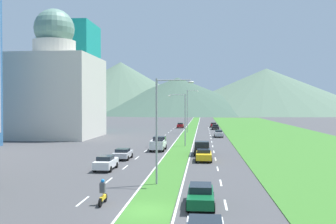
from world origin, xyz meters
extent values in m
plane|color=#424244|center=(0.00, 0.00, 0.00)|extent=(600.00, 600.00, 0.00)
cube|color=#387028|center=(0.00, 60.00, 0.03)|extent=(3.20, 240.00, 0.06)
cube|color=#387028|center=(20.60, 60.00, 0.03)|extent=(24.00, 240.00, 0.06)
cube|color=silver|center=(-5.10, 2.11, 0.01)|extent=(0.16, 2.80, 0.01)
cube|color=silver|center=(-5.10, 9.48, 0.01)|extent=(0.16, 2.80, 0.01)
cube|color=silver|center=(-5.10, 16.85, 0.01)|extent=(0.16, 2.80, 0.01)
cube|color=silver|center=(-5.10, 24.22, 0.01)|extent=(0.16, 2.80, 0.01)
cube|color=silver|center=(-5.10, 31.59, 0.01)|extent=(0.16, 2.80, 0.01)
cube|color=silver|center=(-5.10, 38.96, 0.01)|extent=(0.16, 2.80, 0.01)
cube|color=silver|center=(-5.10, 46.33, 0.01)|extent=(0.16, 2.80, 0.01)
cube|color=silver|center=(-5.10, 53.70, 0.01)|extent=(0.16, 2.80, 0.01)
cube|color=silver|center=(-5.10, 61.07, 0.01)|extent=(0.16, 2.80, 0.01)
cube|color=silver|center=(-5.10, 68.44, 0.01)|extent=(0.16, 2.80, 0.01)
cube|color=silver|center=(-5.10, 75.81, 0.01)|extent=(0.16, 2.80, 0.01)
cube|color=silver|center=(-5.10, 83.18, 0.01)|extent=(0.16, 2.80, 0.01)
cube|color=silver|center=(-5.10, 90.55, 0.01)|extent=(0.16, 2.80, 0.01)
cube|color=silver|center=(5.10, 2.11, 0.01)|extent=(0.16, 2.80, 0.01)
cube|color=silver|center=(5.10, 9.48, 0.01)|extent=(0.16, 2.80, 0.01)
cube|color=silver|center=(5.10, 16.85, 0.01)|extent=(0.16, 2.80, 0.01)
cube|color=silver|center=(5.10, 24.22, 0.01)|extent=(0.16, 2.80, 0.01)
cube|color=silver|center=(5.10, 31.59, 0.01)|extent=(0.16, 2.80, 0.01)
cube|color=silver|center=(5.10, 38.96, 0.01)|extent=(0.16, 2.80, 0.01)
cube|color=silver|center=(5.10, 46.33, 0.01)|extent=(0.16, 2.80, 0.01)
cube|color=silver|center=(5.10, 53.70, 0.01)|extent=(0.16, 2.80, 0.01)
cube|color=silver|center=(5.10, 61.07, 0.01)|extent=(0.16, 2.80, 0.01)
cube|color=silver|center=(5.10, 68.44, 0.01)|extent=(0.16, 2.80, 0.01)
cube|color=silver|center=(5.10, 75.81, 0.01)|extent=(0.16, 2.80, 0.01)
cube|color=silver|center=(5.10, 83.18, 0.01)|extent=(0.16, 2.80, 0.01)
cube|color=silver|center=(5.10, 90.55, 0.01)|extent=(0.16, 2.80, 0.01)
cube|color=silver|center=(-1.75, 60.00, 0.01)|extent=(0.16, 240.00, 0.01)
cube|color=silver|center=(1.75, 60.00, 0.01)|extent=(0.16, 240.00, 0.01)
cube|color=beige|center=(-28.13, 53.49, 8.59)|extent=(17.82, 17.82, 17.18)
cylinder|color=beige|center=(-28.13, 53.49, 18.87)|extent=(8.88, 8.88, 3.38)
sphere|color=slate|center=(-28.13, 53.49, 23.10)|extent=(8.45, 8.45, 8.45)
cube|color=teal|center=(-32.50, 75.03, 14.41)|extent=(13.30, 13.30, 28.83)
cone|color=#516B56|center=(-62.06, 269.62, 20.44)|extent=(141.88, 141.88, 40.88)
cone|color=#3D5647|center=(-15.15, 248.48, 13.36)|extent=(134.83, 134.83, 26.72)
cone|color=#516B56|center=(51.63, 270.39, 17.41)|extent=(163.68, 163.68, 34.82)
cylinder|color=#99999E|center=(-0.50, 8.18, 4.61)|extent=(0.18, 0.18, 9.23)
cylinder|color=#99999E|center=(0.99, 8.08, 9.08)|extent=(2.98, 0.30, 0.10)
ellipsoid|color=silver|center=(2.48, 7.98, 8.88)|extent=(0.56, 0.28, 0.20)
cylinder|color=#99999E|center=(0.51, 38.35, 4.39)|extent=(0.18, 0.18, 8.77)
cylinder|color=#99999E|center=(-0.79, 38.31, 8.62)|extent=(2.61, 0.19, 0.10)
ellipsoid|color=silver|center=(-2.09, 38.26, 8.42)|extent=(0.56, 0.28, 0.20)
cylinder|color=#99999E|center=(-0.43, 68.52, 5.28)|extent=(0.18, 0.18, 10.57)
cylinder|color=#99999E|center=(0.82, 68.41, 10.42)|extent=(2.51, 0.32, 0.10)
ellipsoid|color=silver|center=(2.07, 68.30, 10.22)|extent=(0.56, 0.28, 0.20)
cube|color=yellow|center=(3.60, 22.33, 0.68)|extent=(1.87, 4.33, 0.71)
cube|color=black|center=(3.60, 22.50, 1.24)|extent=(1.61, 1.90, 0.41)
cylinder|color=black|center=(4.50, 20.99, 0.32)|extent=(0.22, 0.64, 0.64)
cylinder|color=black|center=(2.71, 20.99, 0.32)|extent=(0.22, 0.64, 0.64)
cylinder|color=black|center=(4.50, 23.67, 0.32)|extent=(0.22, 0.64, 0.64)
cylinder|color=black|center=(2.71, 23.67, 0.32)|extent=(0.22, 0.64, 0.64)
cube|color=maroon|center=(-3.34, 88.28, 0.69)|extent=(1.84, 4.36, 0.73)
cube|color=black|center=(-3.34, 88.11, 1.29)|extent=(1.58, 1.92, 0.48)
cylinder|color=black|center=(-4.22, 89.64, 0.32)|extent=(0.22, 0.64, 0.64)
cylinder|color=black|center=(-2.45, 89.64, 0.32)|extent=(0.22, 0.64, 0.64)
cylinder|color=black|center=(-4.22, 86.93, 0.32)|extent=(0.22, 0.64, 0.64)
cylinder|color=black|center=(-2.45, 86.93, 0.32)|extent=(0.22, 0.64, 0.64)
cube|color=black|center=(3.64, -5.82, 1.16)|extent=(1.63, 1.85, 0.43)
cube|color=silver|center=(-6.81, 15.03, 0.71)|extent=(1.74, 4.40, 0.78)
cube|color=black|center=(-6.81, 14.85, 1.31)|extent=(1.49, 1.94, 0.44)
cylinder|color=black|center=(-7.64, 16.39, 0.32)|extent=(0.22, 0.64, 0.64)
cylinder|color=black|center=(-5.97, 16.39, 0.32)|extent=(0.22, 0.64, 0.64)
cylinder|color=black|center=(-7.64, 13.66, 0.32)|extent=(0.22, 0.64, 0.64)
cylinder|color=black|center=(-5.97, 13.66, 0.32)|extent=(0.22, 0.64, 0.64)
cube|color=#B2B2B7|center=(6.81, 56.99, 0.69)|extent=(1.72, 4.33, 0.74)
cube|color=black|center=(6.81, 57.16, 1.28)|extent=(1.48, 1.91, 0.44)
cylinder|color=black|center=(7.64, 55.65, 0.32)|extent=(0.22, 0.64, 0.64)
cylinder|color=black|center=(5.99, 55.65, 0.32)|extent=(0.22, 0.64, 0.64)
cylinder|color=black|center=(7.64, 58.33, 0.32)|extent=(0.22, 0.64, 0.64)
cylinder|color=black|center=(5.99, 58.33, 0.32)|extent=(0.22, 0.64, 0.64)
cube|color=maroon|center=(6.69, 92.97, 0.65)|extent=(1.84, 4.75, 0.66)
cube|color=black|center=(6.69, 93.16, 1.20)|extent=(1.58, 2.09, 0.43)
cylinder|color=black|center=(7.58, 91.50, 0.32)|extent=(0.22, 0.64, 0.64)
cylinder|color=black|center=(5.81, 91.50, 0.32)|extent=(0.22, 0.64, 0.64)
cylinder|color=black|center=(7.58, 94.44, 0.32)|extent=(0.22, 0.64, 0.64)
cylinder|color=black|center=(5.81, 94.44, 0.32)|extent=(0.22, 0.64, 0.64)
cube|color=#0C5128|center=(3.37, 1.58, 0.66)|extent=(1.74, 4.69, 0.68)
cube|color=black|center=(3.37, 1.77, 1.23)|extent=(1.49, 2.06, 0.46)
cylinder|color=black|center=(4.21, 0.13, 0.32)|extent=(0.22, 0.64, 0.64)
cylinder|color=black|center=(2.54, 0.13, 0.32)|extent=(0.22, 0.64, 0.64)
cylinder|color=black|center=(4.21, 3.03, 0.32)|extent=(0.22, 0.64, 0.64)
cylinder|color=black|center=(2.54, 3.03, 0.32)|extent=(0.22, 0.64, 0.64)
cube|color=#B2B2B7|center=(-6.71, 23.01, 0.64)|extent=(1.87, 4.25, 0.63)
cube|color=black|center=(-6.71, 22.84, 1.16)|extent=(1.61, 1.87, 0.41)
cylinder|color=black|center=(-7.60, 24.33, 0.32)|extent=(0.22, 0.64, 0.64)
cylinder|color=black|center=(-5.81, 24.33, 0.32)|extent=(0.22, 0.64, 0.64)
cylinder|color=black|center=(-7.60, 21.70, 0.32)|extent=(0.22, 0.64, 0.64)
cylinder|color=black|center=(-5.81, 21.70, 0.32)|extent=(0.22, 0.64, 0.64)
cube|color=black|center=(6.88, 81.80, 0.62)|extent=(1.84, 4.26, 0.61)
cube|color=black|center=(6.88, 81.97, 1.19)|extent=(1.58, 1.88, 0.54)
cylinder|color=black|center=(7.77, 80.48, 0.32)|extent=(0.22, 0.64, 0.64)
cylinder|color=black|center=(6.00, 80.48, 0.32)|extent=(0.22, 0.64, 0.64)
cylinder|color=black|center=(7.77, 83.12, 0.32)|extent=(0.22, 0.64, 0.64)
cylinder|color=black|center=(6.00, 83.12, 0.32)|extent=(0.22, 0.64, 0.64)
cube|color=silver|center=(-3.27, 32.34, 0.80)|extent=(2.00, 5.40, 0.80)
cube|color=black|center=(-3.27, 33.94, 1.60)|extent=(1.84, 2.00, 0.80)
cube|color=silver|center=(-4.21, 31.24, 1.42)|extent=(0.10, 3.20, 0.44)
cube|color=silver|center=(-2.33, 31.24, 1.42)|extent=(0.10, 3.20, 0.44)
cube|color=silver|center=(-3.27, 29.69, 1.42)|extent=(1.84, 0.10, 0.44)
cylinder|color=black|center=(-4.23, 33.96, 0.40)|extent=(0.26, 0.80, 0.80)
cylinder|color=black|center=(-2.31, 33.96, 0.40)|extent=(0.26, 0.80, 0.80)
cylinder|color=black|center=(-4.23, 30.72, 0.40)|extent=(0.26, 0.80, 0.80)
cylinder|color=black|center=(-2.31, 30.72, 0.40)|extent=(0.26, 0.80, 0.80)
cube|color=black|center=(3.35, 28.30, 0.80)|extent=(2.00, 5.40, 0.80)
cube|color=black|center=(3.35, 26.70, 1.60)|extent=(1.84, 2.00, 0.80)
cube|color=black|center=(4.29, 29.40, 1.42)|extent=(0.10, 3.20, 0.44)
cube|color=black|center=(2.41, 29.40, 1.42)|extent=(0.10, 3.20, 0.44)
cube|color=black|center=(3.35, 30.95, 1.42)|extent=(1.84, 0.10, 0.44)
cylinder|color=black|center=(4.31, 26.68, 0.40)|extent=(0.26, 0.80, 0.80)
cylinder|color=black|center=(2.39, 26.68, 0.40)|extent=(0.26, 0.80, 0.80)
cylinder|color=black|center=(4.31, 29.92, 0.40)|extent=(0.26, 0.80, 0.80)
cylinder|color=black|center=(2.39, 29.92, 0.40)|extent=(0.26, 0.80, 0.80)
cylinder|color=black|center=(-3.42, 2.10, 0.30)|extent=(0.10, 0.60, 0.60)
cylinder|color=black|center=(-3.42, 0.70, 0.30)|extent=(0.12, 0.60, 0.60)
cube|color=yellow|center=(-3.42, 1.40, 0.47)|extent=(0.20, 1.12, 0.25)
ellipsoid|color=yellow|center=(-3.42, 1.60, 0.83)|extent=(0.24, 0.44, 0.24)
cube|color=#4C4C51|center=(-3.42, 1.30, 1.20)|extent=(0.36, 0.28, 0.70)
sphere|color=blue|center=(-3.42, 1.35, 1.67)|extent=(0.26, 0.26, 0.26)
camera|label=1|loc=(3.55, -24.06, 6.96)|focal=40.14mm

